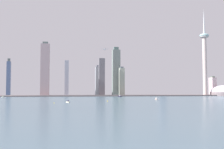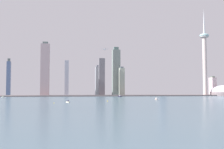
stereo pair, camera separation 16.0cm
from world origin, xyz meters
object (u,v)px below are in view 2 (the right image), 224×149
object	(u,v)px
skyscraper_4	(45,76)
skyscraper_1	(102,77)
skyscraper_8	(99,81)
skyscraper_5	(67,78)
skyscraper_0	(213,86)
boat_0	(156,99)
boat_2	(68,102)
channel_buoy_0	(108,101)
boat_3	(120,96)
skyscraper_6	(45,70)
boat_1	(3,97)
stadium_dome	(224,92)
skyscraper_7	(9,78)
skyscraper_2	(116,72)
observation_tower	(205,54)
skyscraper_3	(163,77)
skyscraper_9	(122,82)
channel_buoy_2	(54,102)
airplane	(105,49)

from	to	relation	value
skyscraper_4	skyscraper_1	bearing A→B (deg)	-17.42
skyscraper_8	skyscraper_5	bearing A→B (deg)	-163.29
skyscraper_0	boat_0	size ratio (longest dim) A/B	5.93
boat_2	channel_buoy_0	size ratio (longest dim) A/B	3.16
channel_buoy_0	boat_3	bearing A→B (deg)	74.93
skyscraper_0	skyscraper_6	size ratio (longest dim) A/B	0.40
skyscraper_6	boat_1	bearing A→B (deg)	-138.31
stadium_dome	skyscraper_7	xyz separation A→B (m)	(-742.71, 75.93, 48.61)
boat_1	boat_2	distance (m)	375.56
skyscraper_1	skyscraper_2	distance (m)	81.10
skyscraper_7	skyscraper_4	bearing A→B (deg)	6.86
stadium_dome	skyscraper_1	world-z (taller)	skyscraper_1
observation_tower	skyscraper_1	distance (m)	375.52
skyscraper_0	skyscraper_3	world-z (taller)	skyscraper_3
skyscraper_1	skyscraper_9	world-z (taller)	skyscraper_1
skyscraper_0	boat_3	distance (m)	382.77
boat_2	channel_buoy_2	bearing A→B (deg)	91.59
stadium_dome	skyscraper_8	xyz separation A→B (m)	(-433.75, 103.38, 41.96)
skyscraper_0	skyscraper_4	distance (m)	605.98
skyscraper_2	skyscraper_4	bearing A→B (deg)	178.05
skyscraper_8	skyscraper_9	world-z (taller)	skyscraper_8
skyscraper_0	skyscraper_1	xyz separation A→B (m)	(-409.32, -5.96, 30.40)
skyscraper_6	channel_buoy_0	xyz separation A→B (m)	(148.16, -390.75, -85.09)
stadium_dome	skyscraper_8	distance (m)	447.88
stadium_dome	boat_0	world-z (taller)	stadium_dome
airplane	skyscraper_1	bearing A→B (deg)	-160.02
observation_tower	skyscraper_6	distance (m)	555.58
skyscraper_4	channel_buoy_2	world-z (taller)	skyscraper_4
stadium_dome	channel_buoy_2	size ratio (longest dim) A/B	35.95
skyscraper_6	boat_0	size ratio (longest dim) A/B	14.99
stadium_dome	channel_buoy_2	world-z (taller)	stadium_dome
boat_0	boat_2	size ratio (longest dim) A/B	1.68
channel_buoy_0	skyscraper_0	bearing A→B (deg)	42.64
skyscraper_2	channel_buoy_2	distance (m)	550.30
skyscraper_3	skyscraper_9	size ratio (longest dim) A/B	1.43
skyscraper_2	boat_3	xyz separation A→B (m)	(-15.15, -154.21, -82.92)
observation_tower	boat_0	xyz separation A→B (m)	(-292.17, -331.51, -145.27)
skyscraper_1	skyscraper_3	world-z (taller)	skyscraper_3
stadium_dome	skyscraper_3	world-z (taller)	skyscraper_3
skyscraper_2	skyscraper_9	bearing A→B (deg)	-69.99
observation_tower	skyscraper_2	xyz separation A→B (m)	(-307.00, 71.96, -62.37)
skyscraper_3	skyscraper_4	distance (m)	436.71
observation_tower	channel_buoy_2	xyz separation A→B (m)	(-497.95, -437.37, -145.73)
skyscraper_2	skyscraper_6	distance (m)	254.37
skyscraper_0	skyscraper_3	distance (m)	183.60
stadium_dome	skyscraper_7	size ratio (longest dim) A/B	0.73
skyscraper_5	channel_buoy_0	bearing A→B (deg)	-79.89
skyscraper_7	boat_0	xyz separation A→B (m)	(385.07, -397.78, -58.68)
skyscraper_6	channel_buoy_0	world-z (taller)	skyscraper_6
stadium_dome	skyscraper_7	bearing A→B (deg)	174.16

